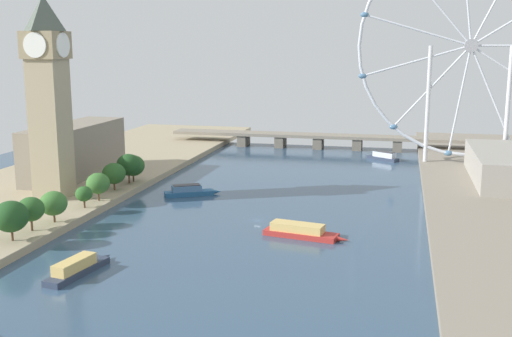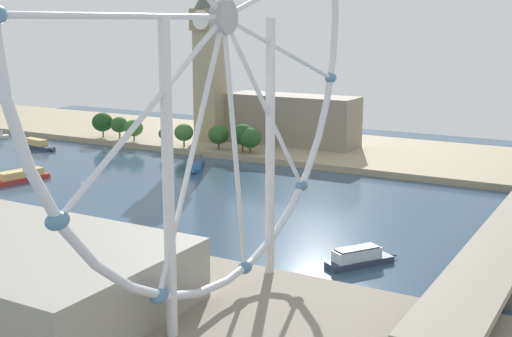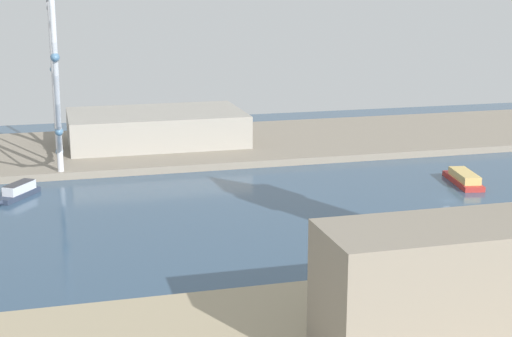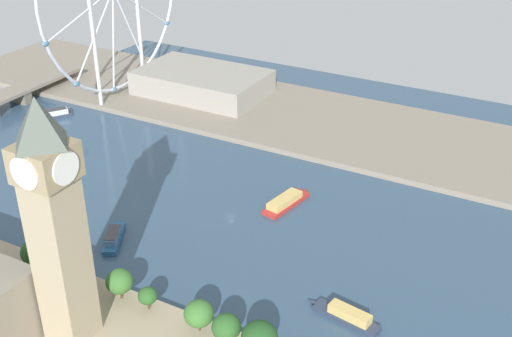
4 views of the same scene
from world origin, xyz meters
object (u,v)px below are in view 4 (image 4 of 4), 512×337
object	(u,v)px
tour_boat_1	(286,202)
tour_boat_3	(114,237)
tour_boat_2	(347,316)
clock_tower	(55,222)
tour_boat_0	(54,114)
riverside_hall	(202,82)

from	to	relation	value
tour_boat_1	tour_boat_3	world-z (taller)	tour_boat_3
tour_boat_1	tour_boat_2	distance (m)	80.57
clock_tower	tour_boat_0	bearing A→B (deg)	45.76
riverside_hall	tour_boat_1	xyz separation A→B (m)	(-94.28, -105.98, -8.17)
tour_boat_1	clock_tower	bearing A→B (deg)	178.24
tour_boat_0	tour_boat_1	bearing A→B (deg)	115.09
clock_tower	tour_boat_1	distance (m)	125.12
tour_boat_0	tour_boat_3	bearing A→B (deg)	87.00
tour_boat_0	tour_boat_3	xyz separation A→B (m)	(-84.77, -114.95, -0.15)
tour_boat_3	tour_boat_2	bearing A→B (deg)	-118.43
tour_boat_1	tour_boat_0	bearing A→B (deg)	92.06
tour_boat_2	riverside_hall	bearing A→B (deg)	-34.70
riverside_hall	tour_boat_0	world-z (taller)	riverside_hall
riverside_hall	tour_boat_2	xyz separation A→B (m)	(-154.36, -159.67, -8.09)
riverside_hall	tour_boat_1	bearing A→B (deg)	-131.66
tour_boat_1	tour_boat_2	size ratio (longest dim) A/B	1.08
tour_boat_1	tour_boat_2	world-z (taller)	tour_boat_2
tour_boat_0	tour_boat_3	size ratio (longest dim) A/B	0.87
clock_tower	tour_boat_1	size ratio (longest dim) A/B	2.69
clock_tower	tour_boat_1	xyz separation A→B (m)	(113.76, -24.45, -45.98)
clock_tower	tour_boat_2	bearing A→B (deg)	-55.51
tour_boat_0	clock_tower	bearing A→B (deg)	79.16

